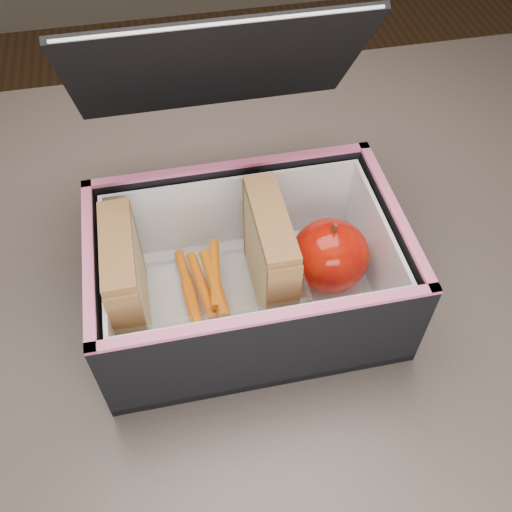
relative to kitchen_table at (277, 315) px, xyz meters
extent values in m
plane|color=brown|center=(0.00, 0.00, -0.66)|extent=(4.00, 4.00, 0.00)
cube|color=brown|center=(0.00, 0.00, 0.08)|extent=(1.20, 0.80, 0.03)
cube|color=#382D26|center=(0.55, 0.35, -0.30)|extent=(0.05, 0.05, 0.72)
cube|color=black|center=(-0.04, 0.11, 0.27)|extent=(0.28, 0.11, 0.15)
cube|color=#CCBA83|center=(-0.16, -0.04, 0.16)|extent=(0.01, 0.10, 0.10)
cube|color=#C96174|center=(-0.15, -0.04, 0.15)|extent=(0.01, 0.10, 0.10)
cube|color=#CCBA83|center=(-0.15, -0.04, 0.16)|extent=(0.01, 0.10, 0.10)
cube|color=brown|center=(-0.15, -0.04, 0.21)|extent=(0.03, 0.10, 0.01)
cube|color=#CCBA83|center=(-0.03, -0.04, 0.16)|extent=(0.01, 0.10, 0.11)
cube|color=#C96174|center=(-0.02, -0.04, 0.16)|extent=(0.01, 0.10, 0.10)
cube|color=#CCBA83|center=(-0.01, -0.04, 0.16)|extent=(0.01, 0.10, 0.11)
cube|color=brown|center=(-0.02, -0.04, 0.22)|extent=(0.03, 0.11, 0.01)
cylinder|color=orange|center=(-0.10, -0.01, 0.11)|extent=(0.02, 0.08, 0.01)
cylinder|color=orange|center=(-0.07, -0.06, 0.12)|extent=(0.02, 0.08, 0.01)
cylinder|color=orange|center=(-0.07, -0.03, 0.14)|extent=(0.02, 0.08, 0.01)
cylinder|color=orange|center=(-0.10, -0.06, 0.11)|extent=(0.02, 0.08, 0.01)
cylinder|color=orange|center=(-0.09, -0.03, 0.12)|extent=(0.02, 0.08, 0.01)
cylinder|color=orange|center=(-0.08, -0.04, 0.14)|extent=(0.02, 0.08, 0.01)
cylinder|color=orange|center=(-0.10, -0.06, 0.11)|extent=(0.02, 0.08, 0.01)
cube|color=white|center=(0.04, -0.03, 0.11)|extent=(0.10, 0.10, 0.01)
ellipsoid|color=#9A0004|center=(0.04, -0.04, 0.15)|extent=(0.10, 0.10, 0.07)
cylinder|color=#412A17|center=(0.04, -0.04, 0.19)|extent=(0.01, 0.01, 0.01)
camera|label=1|loc=(-0.10, -0.37, 0.58)|focal=40.00mm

